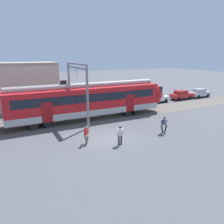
{
  "coord_description": "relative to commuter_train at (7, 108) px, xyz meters",
  "views": [
    {
      "loc": [
        -8.13,
        -16.57,
        7.44
      ],
      "look_at": [
        1.95,
        3.14,
        1.6
      ],
      "focal_mm": 35.0,
      "sensor_mm": 36.0,
      "label": 1
    }
  ],
  "objects": [
    {
      "name": "ground_plane",
      "position": [
        7.85,
        -6.98,
        -2.25
      ],
      "size": [
        160.0,
        160.0,
        0.0
      ],
      "primitive_type": "plane",
      "color": "#515156"
    },
    {
      "name": "commuter_train",
      "position": [
        0.0,
        0.0,
        0.0
      ],
      "size": [
        38.05,
        3.07,
        4.73
      ],
      "color": "#B7B2AD",
      "rests_on": "ground"
    },
    {
      "name": "pedestrian_red",
      "position": [
        5.71,
        -7.02,
        -1.29
      ],
      "size": [
        0.48,
        0.71,
        1.67
      ],
      "color": "#6B6051",
      "rests_on": "ground"
    },
    {
      "name": "pedestrian_white",
      "position": [
        8.17,
        -8.51,
        -1.29
      ],
      "size": [
        0.67,
        0.51,
        1.67
      ],
      "color": "#28282D",
      "rests_on": "ground"
    },
    {
      "name": "pedestrian_grey",
      "position": [
        13.35,
        -7.93,
        -1.26
      ],
      "size": [
        0.64,
        0.53,
        1.67
      ],
      "color": "#28282D",
      "rests_on": "ground"
    },
    {
      "name": "parked_car_white",
      "position": [
        21.67,
        3.72,
        -1.47
      ],
      "size": [
        4.0,
        1.76,
        1.54
      ],
      "color": "silver",
      "rests_on": "ground"
    },
    {
      "name": "parked_car_red",
      "position": [
        26.99,
        3.79,
        -1.47
      ],
      "size": [
        4.01,
        1.78,
        1.54
      ],
      "color": "#B22323",
      "rests_on": "ground"
    },
    {
      "name": "parked_car_silver",
      "position": [
        31.34,
        3.72,
        -1.47
      ],
      "size": [
        4.06,
        1.88,
        1.54
      ],
      "color": "#B7BABF",
      "rests_on": "ground"
    },
    {
      "name": "catenary_gantry",
      "position": [
        7.35,
        0.0,
        2.06
      ],
      "size": [
        0.24,
        6.64,
        6.53
      ],
      "color": "gray",
      "rests_on": "ground"
    }
  ]
}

